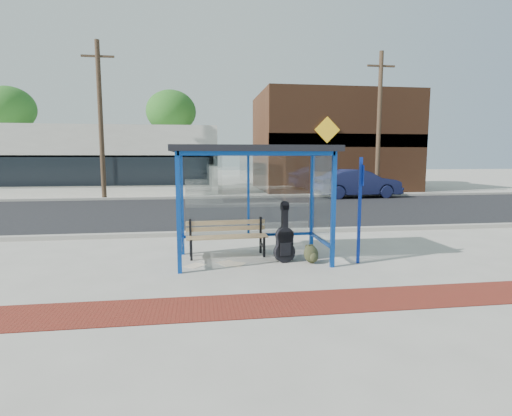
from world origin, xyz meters
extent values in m
plane|color=#B2ADA0|center=(0.00, 0.00, 0.00)|extent=(120.00, 120.00, 0.00)
cube|color=maroon|center=(0.00, -2.60, 0.01)|extent=(60.00, 1.00, 0.01)
cube|color=gray|center=(0.00, 2.90, 0.06)|extent=(60.00, 0.25, 0.12)
cube|color=black|center=(0.00, 8.00, 0.00)|extent=(60.00, 10.00, 0.00)
cube|color=gray|center=(0.00, 13.10, 0.06)|extent=(60.00, 0.25, 0.12)
cube|color=#B2ADA0|center=(0.00, 15.00, 0.00)|extent=(60.00, 4.00, 0.01)
cube|color=#0E3C9B|center=(-1.50, -0.75, 1.15)|extent=(0.08, 0.08, 2.30)
cube|color=#0E3C9B|center=(1.50, -0.75, 1.15)|extent=(0.08, 0.08, 2.30)
cube|color=#0E3C9B|center=(-1.50, 0.75, 1.15)|extent=(0.08, 0.08, 2.30)
cube|color=#0E3C9B|center=(1.50, 0.75, 1.15)|extent=(0.08, 0.08, 2.30)
cube|color=#0E3C9B|center=(0.00, 0.75, 2.26)|extent=(3.00, 0.08, 0.08)
cube|color=#0E3C9B|center=(0.00, -0.75, 2.26)|extent=(3.00, 0.08, 0.08)
cube|color=#0E3C9B|center=(-1.50, 0.00, 2.26)|extent=(0.08, 1.50, 0.08)
cube|color=#0E3C9B|center=(1.50, 0.00, 2.26)|extent=(0.08, 1.50, 0.08)
cube|color=#0E3C9B|center=(0.00, 0.75, 0.40)|extent=(3.00, 0.08, 0.06)
cube|color=#0E3C9B|center=(-1.50, 0.00, 0.40)|extent=(0.08, 1.50, 0.06)
cube|color=#0E3C9B|center=(1.50, 0.00, 0.40)|extent=(0.08, 1.50, 0.06)
cube|color=#0E3C9B|center=(0.00, 0.75, 1.35)|extent=(0.05, 0.05, 1.90)
cube|color=silver|center=(0.00, 0.75, 1.31)|extent=(2.84, 0.01, 1.82)
cube|color=silver|center=(-1.50, 0.00, 1.31)|extent=(0.02, 1.34, 1.82)
cube|color=silver|center=(1.50, 0.00, 1.31)|extent=(0.02, 1.34, 1.82)
cube|color=black|center=(0.00, 0.00, 2.36)|extent=(3.30, 1.80, 0.12)
cube|color=silver|center=(-9.00, 18.00, 2.00)|extent=(18.00, 6.00, 4.00)
cube|color=black|center=(-9.00, 15.05, 2.00)|extent=(18.00, 0.10, 0.60)
cube|color=black|center=(-9.00, 14.98, 1.40)|extent=(17.00, 0.04, 1.60)
cube|color=#59331E|center=(8.00, 18.50, 3.20)|extent=(10.00, 7.00, 6.40)
cube|color=black|center=(8.00, 15.05, 3.20)|extent=(10.00, 0.10, 0.80)
cube|color=yellow|center=(6.50, 14.95, 3.80)|extent=(1.56, 0.06, 1.56)
cylinder|color=#4C3826|center=(-14.00, 22.00, 2.50)|extent=(0.36, 0.36, 5.00)
ellipsoid|color=#22601B|center=(-14.00, 22.00, 5.50)|extent=(3.60, 3.60, 3.06)
cylinder|color=#4C3826|center=(-3.00, 22.00, 2.50)|extent=(0.36, 0.36, 5.00)
ellipsoid|color=#22601B|center=(-3.00, 22.00, 5.50)|extent=(3.60, 3.60, 3.06)
cylinder|color=#4C3826|center=(12.50, 22.00, 2.50)|extent=(0.36, 0.36, 5.00)
ellipsoid|color=#22601B|center=(12.50, 22.00, 5.50)|extent=(3.60, 3.60, 3.06)
cylinder|color=#4C3826|center=(-6.00, 13.40, 4.00)|extent=(0.24, 0.24, 8.00)
cube|color=#4C3826|center=(-6.00, 13.40, 7.20)|extent=(1.60, 0.10, 0.10)
cylinder|color=#4C3826|center=(9.00, 13.40, 4.00)|extent=(0.24, 0.24, 8.00)
cube|color=#4C3826|center=(9.00, 13.40, 7.20)|extent=(1.60, 0.10, 0.10)
cube|color=black|center=(-1.30, 0.17, 0.22)|extent=(0.05, 0.05, 0.45)
cube|color=black|center=(-1.32, 0.55, 0.42)|extent=(0.05, 0.05, 0.84)
cube|color=black|center=(-1.31, 0.36, 0.22)|extent=(0.07, 0.40, 0.05)
cube|color=black|center=(0.28, 0.25, 0.22)|extent=(0.05, 0.05, 0.45)
cube|color=black|center=(0.27, 0.63, 0.42)|extent=(0.05, 0.05, 0.84)
cube|color=black|center=(0.27, 0.44, 0.22)|extent=(0.07, 0.40, 0.05)
cube|color=tan|center=(-0.51, 0.24, 0.45)|extent=(1.79, 0.18, 0.03)
cube|color=tan|center=(-0.51, 0.35, 0.45)|extent=(1.79, 0.18, 0.03)
cube|color=tan|center=(-0.52, 0.45, 0.45)|extent=(1.79, 0.18, 0.03)
cube|color=tan|center=(-0.52, 0.56, 0.45)|extent=(1.79, 0.18, 0.03)
cube|color=tan|center=(-0.53, 0.60, 0.59)|extent=(1.78, 0.12, 0.10)
cube|color=tan|center=(-0.53, 0.60, 0.73)|extent=(1.78, 0.12, 0.10)
cylinder|color=black|center=(0.63, -0.26, 0.22)|extent=(0.46, 0.20, 0.44)
cylinder|color=black|center=(0.63, -0.26, 0.57)|extent=(0.39, 0.19, 0.37)
cube|color=black|center=(0.63, -0.26, 0.39)|extent=(0.33, 0.18, 0.53)
cube|color=black|center=(0.63, -0.26, 0.93)|extent=(0.13, 0.13, 0.53)
cube|color=black|center=(0.63, -0.26, 1.16)|extent=(0.17, 0.13, 0.11)
cube|color=black|center=(0.70, 0.02, 0.30)|extent=(0.42, 0.32, 0.58)
cylinder|color=black|center=(0.56, 0.06, 0.03)|extent=(0.11, 0.22, 0.05)
cylinder|color=black|center=(0.83, -0.02, 0.03)|extent=(0.11, 0.22, 0.05)
cube|color=black|center=(0.70, 0.02, 0.62)|extent=(0.23, 0.10, 0.04)
cube|color=black|center=(0.66, -0.10, 0.32)|extent=(0.29, 0.09, 0.32)
ellipsoid|color=#2C2F1A|center=(1.17, -0.38, 0.19)|extent=(0.37, 0.30, 0.38)
ellipsoid|color=#2C2F1A|center=(1.20, -0.49, 0.14)|extent=(0.21, 0.17, 0.20)
cube|color=#2C2F1A|center=(1.17, -0.36, 0.37)|extent=(0.11, 0.07, 0.03)
cube|color=navy|center=(2.14, -0.52, 1.09)|extent=(0.08, 0.08, 2.19)
cube|color=navy|center=(2.18, -0.54, 1.82)|extent=(0.09, 0.27, 0.41)
cube|color=white|center=(-0.38, -0.28, 0.00)|extent=(0.43, 0.46, 0.01)
cube|color=white|center=(-1.22, -0.26, 0.00)|extent=(0.47, 0.48, 0.01)
cube|color=white|center=(-0.55, -0.18, 0.00)|extent=(0.49, 0.53, 0.01)
imported|color=#171C42|center=(7.46, 12.48, 0.77)|extent=(4.76, 1.93, 1.54)
cylinder|color=#AB190C|center=(10.60, 14.15, 0.33)|extent=(0.22, 0.22, 0.66)
sphere|color=#AB190C|center=(10.60, 14.15, 0.70)|extent=(0.24, 0.24, 0.24)
cylinder|color=#AB190C|center=(10.60, 14.15, 0.44)|extent=(0.37, 0.24, 0.11)
camera|label=1|loc=(-1.12, -8.23, 2.19)|focal=28.00mm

